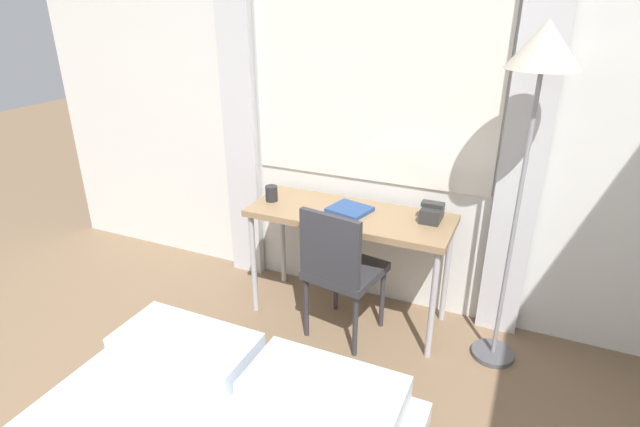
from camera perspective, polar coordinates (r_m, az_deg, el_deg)
wall_back_with_window at (r=3.13m, az=4.96°, el=12.87°), size 5.08×0.13×2.70m
desk at (r=3.04m, az=3.42°, el=-1.07°), size 1.24×0.48×0.73m
desk_chair at (r=2.92m, az=2.30°, el=-6.03°), size 0.46×0.46×0.86m
standing_lamp at (r=2.57m, az=23.87°, el=14.16°), size 0.34×0.34×1.84m
telephone at (r=2.96m, az=12.69°, el=0.14°), size 0.13×0.18×0.11m
book at (r=3.03m, az=3.41°, el=0.48°), size 0.28×0.26×0.02m
mug at (r=3.18m, az=-5.56°, el=2.30°), size 0.08×0.08×0.10m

